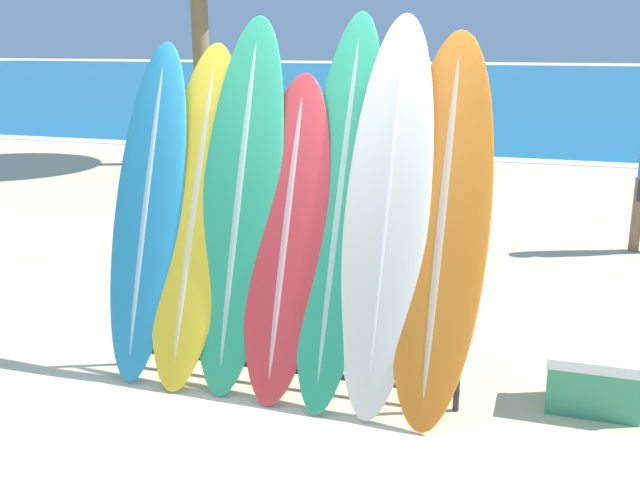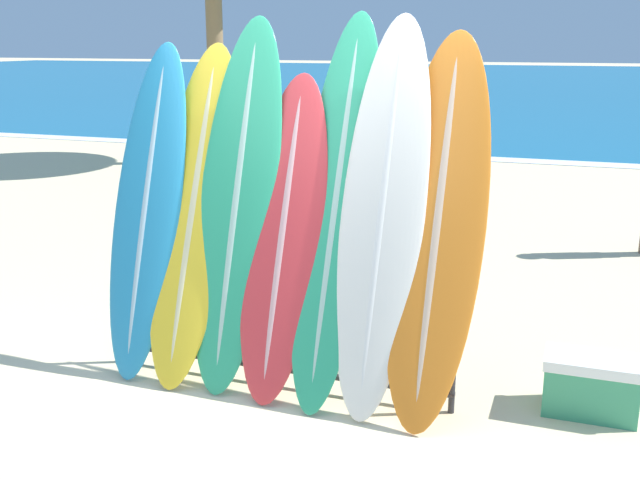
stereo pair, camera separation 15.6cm
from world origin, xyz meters
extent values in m
plane|color=beige|center=(0.00, 0.00, 0.00)|extent=(160.00, 160.00, 0.00)
cube|color=#146693|center=(0.00, 40.45, 0.00)|extent=(120.00, 60.00, 0.00)
cube|color=white|center=(0.00, 10.75, 0.01)|extent=(120.00, 0.60, 0.01)
cylinder|color=#28282D|center=(-1.09, 0.23, 0.40)|extent=(0.04, 0.04, 0.79)
cylinder|color=#28282D|center=(1.20, 0.23, 0.40)|extent=(0.04, 0.04, 0.79)
cylinder|color=#28282D|center=(0.05, 0.23, 0.77)|extent=(2.34, 0.04, 0.04)
cylinder|color=#28282D|center=(0.05, 0.23, 0.12)|extent=(2.34, 0.04, 0.04)
ellipsoid|color=teal|center=(-0.95, 0.31, 1.12)|extent=(0.51, 0.85, 2.25)
ellipsoid|color=#98BACC|center=(-0.95, 0.31, 1.12)|extent=(0.09, 0.83, 2.16)
ellipsoid|color=yellow|center=(-0.61, 0.33, 1.12)|extent=(0.56, 0.95, 2.24)
ellipsoid|color=beige|center=(-0.61, 0.33, 1.12)|extent=(0.10, 0.92, 2.16)
ellipsoid|color=#289E70|center=(-0.29, 0.35, 1.21)|extent=(0.56, 0.90, 2.42)
ellipsoid|color=#9AC3B3|center=(-0.29, 0.35, 1.21)|extent=(0.10, 0.88, 2.32)
ellipsoid|color=red|center=(0.06, 0.29, 1.03)|extent=(0.54, 0.86, 2.05)
ellipsoid|color=#D59E9F|center=(0.06, 0.29, 1.03)|extent=(0.10, 0.83, 1.97)
ellipsoid|color=#289E70|center=(0.39, 0.39, 1.22)|extent=(0.49, 1.09, 2.45)
ellipsoid|color=#9AC3B3|center=(0.39, 0.39, 1.22)|extent=(0.09, 1.05, 2.35)
ellipsoid|color=silver|center=(0.70, 0.36, 1.21)|extent=(0.54, 1.01, 2.43)
ellipsoid|color=silver|center=(0.70, 0.36, 1.21)|extent=(0.10, 0.98, 2.34)
ellipsoid|color=orange|center=(1.05, 0.37, 1.16)|extent=(0.58, 1.09, 2.32)
ellipsoid|color=beige|center=(1.05, 0.37, 1.16)|extent=(0.11, 1.05, 2.24)
cylinder|color=#846047|center=(2.56, 4.54, 0.40)|extent=(0.11, 0.11, 0.81)
cylinder|color=tan|center=(-1.25, 4.37, 0.36)|extent=(0.10, 0.10, 0.72)
cylinder|color=tan|center=(-1.19, 4.51, 0.36)|extent=(0.10, 0.10, 0.72)
cube|color=gold|center=(-1.22, 4.44, 0.61)|extent=(0.19, 0.23, 0.22)
cube|color=#DB3842|center=(-1.22, 4.44, 1.00)|extent=(0.21, 0.25, 0.56)
sphere|color=tan|center=(-1.22, 4.44, 1.41)|extent=(0.20, 0.20, 0.20)
cylinder|color=brown|center=(-4.67, 8.65, 1.88)|extent=(0.30, 0.30, 3.76)
cube|color=#389366|center=(2.01, 0.51, 0.15)|extent=(0.55, 0.32, 0.30)
cube|color=white|center=(2.01, 0.51, 0.34)|extent=(0.57, 0.33, 0.07)
camera|label=1|loc=(1.69, -4.09, 2.24)|focal=42.00mm
camera|label=2|loc=(1.84, -4.04, 2.24)|focal=42.00mm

